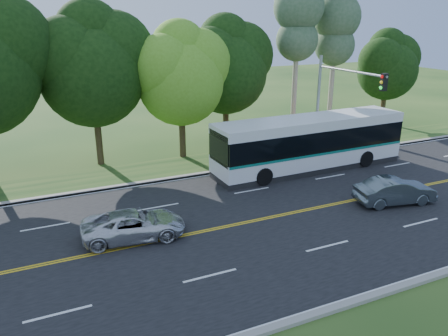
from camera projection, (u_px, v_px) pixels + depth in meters
name	position (u px, v px, depth m)	size (l,w,h in m)	color
ground	(293.00, 213.00, 22.07)	(120.00, 120.00, 0.00)	#1E4517
road	(293.00, 213.00, 22.06)	(60.00, 14.00, 0.02)	black
curb_north	(232.00, 169.00, 28.19)	(60.00, 0.30, 0.15)	gray
curb_south	(401.00, 287.00, 15.89)	(60.00, 0.30, 0.15)	gray
grass_verge	(221.00, 161.00, 29.79)	(60.00, 4.00, 0.10)	#1E4517
lane_markings	(291.00, 213.00, 22.02)	(57.60, 13.82, 0.00)	gold
tree_row	(128.00, 60.00, 28.27)	(44.70, 9.10, 13.84)	black
bougainvillea_hedge	(316.00, 143.00, 31.64)	(9.50, 2.25, 1.50)	maroon
traffic_signal	(337.00, 95.00, 27.71)	(0.42, 6.10, 7.00)	gray
transit_bus	(310.00, 144.00, 27.91)	(12.98, 3.07, 3.38)	white
sedan	(395.00, 191.00, 22.97)	(1.47, 4.23, 1.39)	#535F65
suv	(134.00, 225.00, 19.37)	(2.10, 4.56, 1.27)	silver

